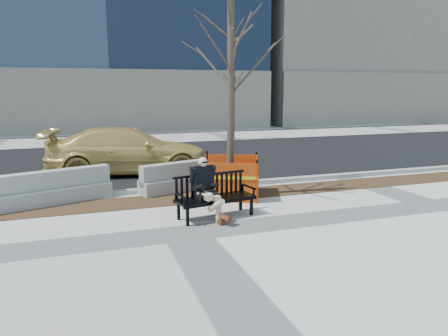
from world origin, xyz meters
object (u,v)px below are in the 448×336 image
(bench, at_px, (216,217))
(jersey_barrier_right, at_px, (188,189))
(seated_man, at_px, (205,218))
(sedan, at_px, (130,173))
(tree_fence, at_px, (230,196))
(jersey_barrier_left, at_px, (52,204))

(bench, xyz_separation_m, jersey_barrier_right, (0.06, 2.79, 0.00))
(seated_man, bearing_deg, sedan, 89.90)
(tree_fence, distance_m, jersey_barrier_right, 1.41)
(tree_fence, xyz_separation_m, sedan, (-2.21, 3.94, 0.00))
(tree_fence, xyz_separation_m, jersey_barrier_left, (-4.48, 0.68, 0.00))
(seated_man, height_order, sedan, sedan)
(bench, distance_m, sedan, 5.77)
(tree_fence, distance_m, jersey_barrier_left, 4.53)
(jersey_barrier_left, bearing_deg, sedan, 36.52)
(sedan, xyz_separation_m, jersey_barrier_right, (1.32, -2.84, 0.00))
(bench, distance_m, tree_fence, 1.94)
(tree_fence, bearing_deg, sedan, 119.31)
(seated_man, distance_m, tree_fence, 2.07)
(jersey_barrier_right, bearing_deg, bench, -108.64)
(jersey_barrier_left, bearing_deg, seated_man, -54.37)
(seated_man, distance_m, sedan, 5.72)
(bench, xyz_separation_m, jersey_barrier_left, (-3.53, 2.38, 0.00))
(jersey_barrier_right, bearing_deg, sedan, 97.64)
(jersey_barrier_left, distance_m, jersey_barrier_right, 3.62)
(seated_man, relative_size, jersey_barrier_right, 0.47)
(bench, bearing_deg, jersey_barrier_left, 135.71)
(jersey_barrier_left, height_order, jersey_barrier_right, jersey_barrier_left)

